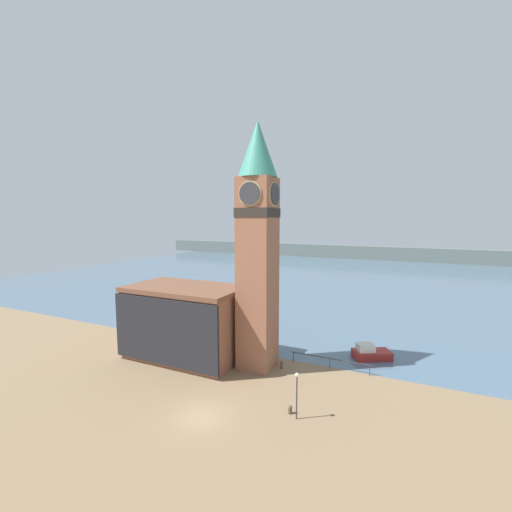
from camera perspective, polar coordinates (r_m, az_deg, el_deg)
name	(u,v)px	position (r m, az deg, el deg)	size (l,w,h in m)	color
ground_plane	(201,416)	(30.04, -9.09, -24.86)	(160.00, 160.00, 0.00)	#846B4C
water	(354,275)	(96.69, 15.99, -3.14)	(160.00, 120.00, 0.00)	slate
far_shoreline	(371,253)	(135.73, 18.69, 0.51)	(180.00, 3.00, 5.00)	slate
pier_railing	(330,360)	(37.79, 12.22, -16.52)	(8.54, 0.08, 1.09)	#333338
clock_tower	(258,240)	(34.48, 0.27, 2.61)	(3.93, 3.93, 25.00)	#935B42
pier_building	(185,321)	(39.65, -11.70, -10.64)	(12.94, 7.64, 8.03)	#935B42
boat_near	(370,353)	(41.40, 18.52, -15.09)	(4.54, 3.74, 1.68)	maroon
mooring_bollard_near	(290,409)	(29.97, 5.70, -24.05)	(0.34, 0.34, 0.70)	brown
mooring_bollard_far	(282,364)	(37.29, 4.31, -17.53)	(0.30, 0.30, 0.82)	brown
lamp_post	(297,387)	(28.30, 6.82, -20.81)	(0.32, 0.32, 3.73)	#2D2D33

